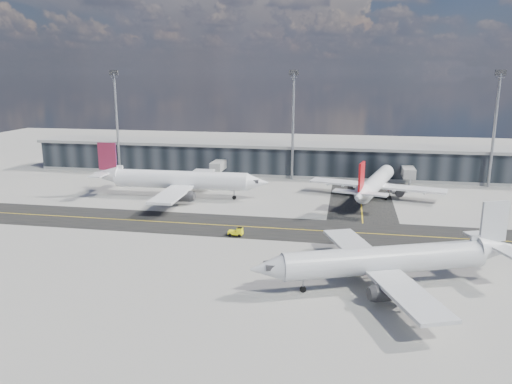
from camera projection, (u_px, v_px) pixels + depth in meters
ground at (262, 234)px, 89.50m from camera, size 300.00×300.00×0.00m
taxiway_lanes at (290, 219)px, 99.07m from camera, size 180.00×63.00×0.03m
terminal_concourse at (295, 160)px, 141.03m from camera, size 152.00×19.80×8.80m
floodlight_masts at (293, 122)px, 131.71m from camera, size 102.50×0.70×28.90m
airliner_af at (178, 180)px, 115.02m from camera, size 41.79×35.55×12.41m
airliner_redtail at (375, 183)px, 114.10m from camera, size 31.19×36.28×10.85m
airliner_near at (388, 260)px, 67.23m from camera, size 36.40×31.48×11.18m
baggage_tug at (237, 232)px, 88.31m from camera, size 2.68×1.50×1.62m
service_van at (396, 189)px, 121.00m from camera, size 2.33×4.71×1.28m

